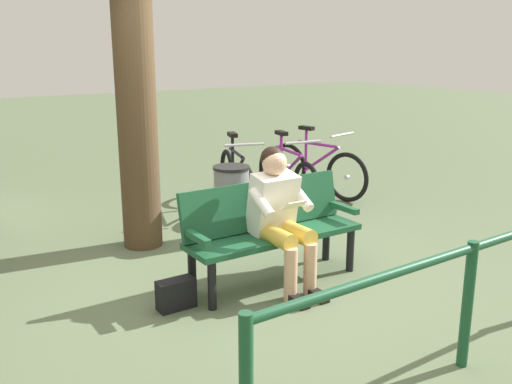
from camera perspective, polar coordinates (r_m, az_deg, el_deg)
name	(u,v)px	position (r m, az deg, el deg)	size (l,w,h in m)	color
ground_plane	(253,286)	(5.01, -0.33, -9.31)	(40.00, 40.00, 0.00)	#566647
bench	(270,224)	(4.98, 1.40, -3.24)	(1.60, 0.49, 0.87)	#194C2D
person_reading	(280,212)	(4.80, 2.39, -1.97)	(0.49, 0.77, 1.20)	white
handbag	(176,294)	(4.61, -7.96, -10.03)	(0.30, 0.14, 0.24)	black
tree_trunk	(136,94)	(5.77, -11.87, 9.49)	(0.39, 0.39, 3.10)	#4C3823
litter_bin	(232,202)	(6.11, -2.44, -1.00)	(0.39, 0.39, 0.78)	slate
bicycle_silver	(316,169)	(7.89, 6.00, 2.26)	(0.54, 1.65, 0.94)	black
bicycle_green	(287,177)	(7.38, 3.13, 1.46)	(0.48, 1.67, 0.94)	black
bicycle_blue	(236,180)	(7.23, -1.97, 1.19)	(0.64, 1.62, 0.94)	black
railing_fence	(470,279)	(3.86, 20.51, -8.13)	(3.44, 0.14, 0.85)	#194C2D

